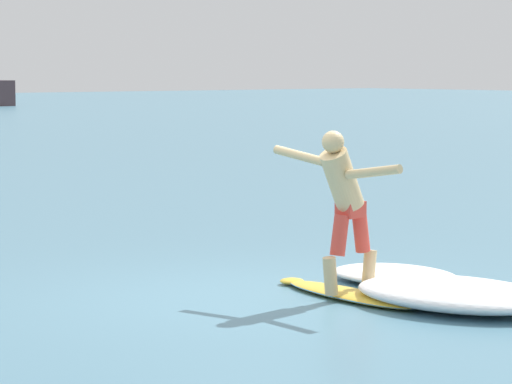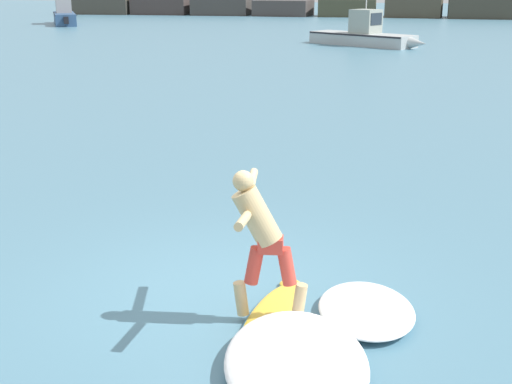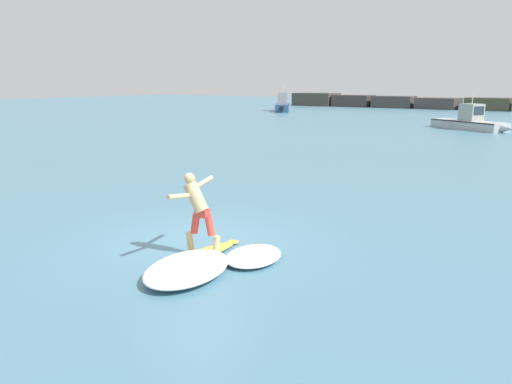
{
  "view_description": "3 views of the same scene",
  "coord_description": "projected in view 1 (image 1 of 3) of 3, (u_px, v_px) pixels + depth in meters",
  "views": [
    {
      "loc": [
        -7.53,
        -9.32,
        2.27
      ],
      "look_at": [
        0.17,
        0.12,
        1.04
      ],
      "focal_mm": 85.0,
      "sensor_mm": 36.0,
      "label": 1
    },
    {
      "loc": [
        2.14,
        -7.49,
        3.57
      ],
      "look_at": [
        0.34,
        0.34,
        1.14
      ],
      "focal_mm": 50.0,
      "sensor_mm": 36.0,
      "label": 2
    },
    {
      "loc": [
        7.09,
        -8.04,
        3.45
      ],
      "look_at": [
        0.95,
        0.92,
        1.06
      ],
      "focal_mm": 35.0,
      "sensor_mm": 36.0,
      "label": 3
    }
  ],
  "objects": [
    {
      "name": "ground_plane",
      "position": [
        251.0,
        297.0,
        12.15
      ],
      "size": [
        200.0,
        200.0,
        0.0
      ],
      "primitive_type": "plane",
      "color": "teal"
    },
    {
      "name": "wave_foam_at_nose",
      "position": [
        394.0,
        275.0,
        12.99
      ],
      "size": [
        1.32,
        1.63,
        0.17
      ],
      "color": "white",
      "rests_on": "ground"
    },
    {
      "name": "surfboard",
      "position": [
        348.0,
        294.0,
        12.11
      ],
      "size": [
        0.58,
        2.01,
        0.21
      ],
      "color": "yellow",
      "rests_on": "ground"
    },
    {
      "name": "surfer",
      "position": [
        344.0,
        197.0,
        11.9
      ],
      "size": [
        0.83,
        1.56,
        1.61
      ],
      "color": "tan",
      "rests_on": "surfboard"
    },
    {
      "name": "wave_foam_at_tail",
      "position": [
        456.0,
        294.0,
        11.6
      ],
      "size": [
        1.76,
        2.3,
        0.26
      ],
      "color": "white",
      "rests_on": "ground"
    }
  ]
}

